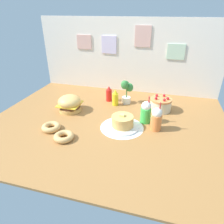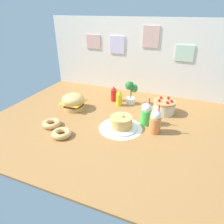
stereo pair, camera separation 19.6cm
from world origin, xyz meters
name	(u,v)px [view 2 (the right image)]	position (x,y,z in m)	size (l,w,h in m)	color
ground_plane	(107,123)	(0.00, 0.00, -0.01)	(2.36, 1.86, 0.02)	#9E6B38
back_wall	(135,56)	(0.00, 0.93, 0.47)	(2.36, 0.04, 0.93)	silver
doily_mat	(121,128)	(0.17, -0.06, 0.00)	(0.42, 0.42, 0.00)	white
burger	(73,102)	(-0.47, 0.13, 0.09)	(0.25, 0.25, 0.18)	#DBA859
pancake_stack	(121,123)	(0.17, -0.06, 0.06)	(0.32, 0.32, 0.14)	white
layer_cake	(164,107)	(0.50, 0.41, 0.07)	(0.24, 0.24, 0.17)	beige
ketchup_bottle	(114,94)	(-0.13, 0.51, 0.09)	(0.07, 0.07, 0.19)	red
mustard_bottle	(119,98)	(-0.02, 0.41, 0.09)	(0.07, 0.07, 0.19)	yellow
cream_soda_cup	(146,114)	(0.37, 0.10, 0.11)	(0.10, 0.10, 0.28)	green
orange_float_cup	(155,122)	(0.48, -0.01, 0.11)	(0.10, 0.10, 0.28)	orange
donut_pink_glaze	(52,123)	(-0.47, -0.28, 0.03)	(0.18, 0.18, 0.05)	tan
donut_chocolate	(62,133)	(-0.28, -0.39, 0.03)	(0.18, 0.18, 0.05)	tan
potted_plant	(131,92)	(0.09, 0.50, 0.15)	(0.14, 0.11, 0.29)	white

